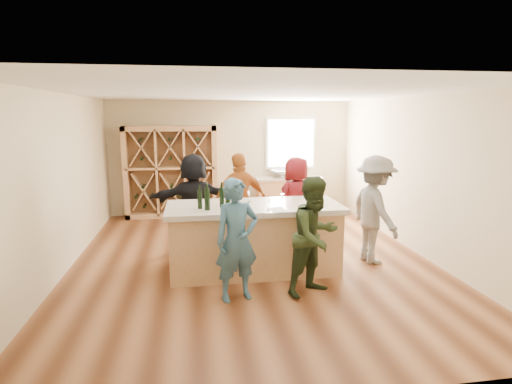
{
  "coord_description": "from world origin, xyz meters",
  "views": [
    {
      "loc": [
        -0.93,
        -6.48,
        2.46
      ],
      "look_at": [
        0.1,
        0.2,
        1.15
      ],
      "focal_mm": 28.0,
      "sensor_mm": 36.0,
      "label": 1
    }
  ],
  "objects": [
    {
      "name": "floor",
      "position": [
        0.0,
        0.0,
        -0.05
      ],
      "size": [
        6.0,
        7.0,
        0.1
      ],
      "primitive_type": "cube",
      "color": "brown",
      "rests_on": "ground"
    },
    {
      "name": "ceiling",
      "position": [
        0.0,
        0.0,
        2.85
      ],
      "size": [
        6.0,
        7.0,
        0.1
      ],
      "primitive_type": "cube",
      "color": "white",
      "rests_on": "ground"
    },
    {
      "name": "wall_back",
      "position": [
        0.0,
        3.55,
        1.4
      ],
      "size": [
        6.0,
        0.1,
        2.8
      ],
      "primitive_type": "cube",
      "color": "beige",
      "rests_on": "ground"
    },
    {
      "name": "wall_front",
      "position": [
        0.0,
        -3.55,
        1.4
      ],
      "size": [
        6.0,
        0.1,
        2.8
      ],
      "primitive_type": "cube",
      "color": "beige",
      "rests_on": "ground"
    },
    {
      "name": "wall_left",
      "position": [
        -3.05,
        0.0,
        1.4
      ],
      "size": [
        0.1,
        7.0,
        2.8
      ],
      "primitive_type": "cube",
      "color": "beige",
      "rests_on": "ground"
    },
    {
      "name": "wall_right",
      "position": [
        3.05,
        0.0,
        1.4
      ],
      "size": [
        0.1,
        7.0,
        2.8
      ],
      "primitive_type": "cube",
      "color": "beige",
      "rests_on": "ground"
    },
    {
      "name": "window_frame",
      "position": [
        1.5,
        3.47,
        1.75
      ],
      "size": [
        1.3,
        0.06,
        1.3
      ],
      "primitive_type": "cube",
      "color": "white",
      "rests_on": "wall_back"
    },
    {
      "name": "window_pane",
      "position": [
        1.5,
        3.44,
        1.75
      ],
      "size": [
        1.18,
        0.01,
        1.18
      ],
      "primitive_type": "cube",
      "color": "white",
      "rests_on": "wall_back"
    },
    {
      "name": "wine_rack",
      "position": [
        -1.5,
        3.27,
        1.1
      ],
      "size": [
        2.2,
        0.45,
        2.2
      ],
      "primitive_type": "cube",
      "color": "tan",
      "rests_on": "floor"
    },
    {
      "name": "back_counter_base",
      "position": [
        1.4,
        3.2,
        0.43
      ],
      "size": [
        1.6,
        0.58,
        0.86
      ],
      "primitive_type": "cube",
      "color": "tan",
      "rests_on": "floor"
    },
    {
      "name": "back_counter_top",
      "position": [
        1.4,
        3.2,
        0.89
      ],
      "size": [
        1.7,
        0.62,
        0.06
      ],
      "primitive_type": "cube",
      "color": "#BDAF9B",
      "rests_on": "back_counter_base"
    },
    {
      "name": "sink",
      "position": [
        1.2,
        3.2,
        1.01
      ],
      "size": [
        0.54,
        0.54,
        0.19
      ],
      "primitive_type": "imported",
      "color": "silver",
      "rests_on": "back_counter_top"
    },
    {
      "name": "faucet",
      "position": [
        1.2,
        3.38,
        1.07
      ],
      "size": [
        0.02,
        0.02,
        0.3
      ],
      "primitive_type": "cylinder",
      "color": "silver",
      "rests_on": "back_counter_top"
    },
    {
      "name": "tasting_counter_base",
      "position": [
        -0.03,
        -0.47,
        0.5
      ],
      "size": [
        2.6,
        1.0,
        1.0
      ],
      "primitive_type": "cube",
      "color": "tan",
      "rests_on": "floor"
    },
    {
      "name": "tasting_counter_top",
      "position": [
        -0.03,
        -0.47,
        1.04
      ],
      "size": [
        2.72,
        1.12,
        0.08
      ],
      "primitive_type": "cube",
      "color": "#BDAF9B",
      "rests_on": "tasting_counter_base"
    },
    {
      "name": "wine_bottle_a",
      "position": [
        -0.87,
        -0.61,
        1.22
      ],
      "size": [
        0.08,
        0.08,
        0.28
      ],
      "primitive_type": "cylinder",
      "rotation": [
        0.0,
        0.0,
        -0.24
      ],
      "color": "black",
      "rests_on": "tasting_counter_top"
    },
    {
      "name": "wine_bottle_b",
      "position": [
        -0.77,
        -0.71,
        1.24
      ],
      "size": [
        0.09,
        0.09,
        0.32
      ],
      "primitive_type": "cylinder",
      "rotation": [
        0.0,
        0.0,
        -0.08
      ],
      "color": "black",
      "rests_on": "tasting_counter_top"
    },
    {
      "name": "wine_bottle_c",
      "position": [
        -0.54,
        -0.55,
        1.23
      ],
      "size": [
        0.08,
        0.08,
        0.3
      ],
      "primitive_type": "cylinder",
      "rotation": [
        0.0,
        0.0,
        -0.16
      ],
      "color": "black",
      "rests_on": "tasting_counter_top"
    },
    {
      "name": "wine_bottle_d",
      "position": [
        -0.46,
        -0.68,
        1.24
      ],
      "size": [
        0.09,
        0.09,
        0.32
      ],
      "primitive_type": "cylinder",
      "rotation": [
        0.0,
        0.0,
        -0.2
      ],
      "color": "black",
      "rests_on": "tasting_counter_top"
    },
    {
      "name": "wine_bottle_e",
      "position": [
        -0.31,
        -0.57,
        1.24
      ],
      "size": [
        0.1,
        0.1,
        0.32
      ],
      "primitive_type": "cylinder",
      "rotation": [
        0.0,
        0.0,
        -0.36
      ],
      "color": "black",
      "rests_on": "tasting_counter_top"
    },
    {
      "name": "wine_glass_a",
      "position": [
        -0.34,
        -0.89,
        1.16
      ],
      "size": [
        0.08,
        0.08,
        0.17
      ],
      "primitive_type": "cone",
      "rotation": [
        0.0,
        0.0,
        -0.25
      ],
      "color": "white",
      "rests_on": "tasting_counter_top"
    },
    {
      "name": "wine_glass_b",
      "position": [
        0.12,
        -0.88,
        1.17
      ],
      "size": [
        0.08,
        0.08,
        0.18
      ],
      "primitive_type": "cone",
      "rotation": [
        0.0,
        0.0,
        0.28
      ],
      "color": "white",
      "rests_on": "tasting_counter_top"
    },
    {
      "name": "wine_glass_c",
      "position": [
        0.67,
        -0.97,
        1.18
      ],
      "size": [
        0.07,
        0.07,
        0.19
      ],
      "primitive_type": "cone",
      "rotation": [
        0.0,
        0.0,
        0.01
      ],
      "color": "white",
      "rests_on": "tasting_counter_top"
    },
    {
      "name": "wine_glass_d",
      "position": [
        0.39,
        -0.59,
        1.17
      ],
      "size": [
        0.09,
        0.09,
        0.18
      ],
      "primitive_type": "cone",
      "rotation": [
        0.0,
        0.0,
        -0.43
      ],
      "color": "white",
      "rests_on": "tasting_counter_top"
    },
    {
      "name": "wine_glass_e",
      "position": [
        0.88,
        -0.69,
        1.16
      ],
      "size": [
        0.08,
        0.08,
        0.17
      ],
      "primitive_type": "cone",
      "rotation": [
        0.0,
        0.0,
        -0.26
      ],
      "color": "white",
      "rests_on": "tasting_counter_top"
    },
    {
      "name": "tasting_menu_a",
      "position": [
        -0.44,
        -0.84,
        1.08
      ],
      "size": [
        0.25,
        0.31,
        0.0
      ],
      "primitive_type": "cube",
      "rotation": [
        0.0,
        0.0,
        0.23
      ],
      "color": "white",
      "rests_on": "tasting_counter_top"
    },
    {
      "name": "tasting_menu_b",
      "position": [
        0.26,
        -0.85,
        1.08
      ],
      "size": [
        0.29,
        0.36,
        0.0
      ],
      "primitive_type": "cube",
      "rotation": [
        0.0,
        0.0,
        0.18
      ],
      "color": "white",
      "rests_on": "tasting_counter_top"
    },
    {
      "name": "tasting_menu_c",
      "position": [
        0.85,
        -0.88,
        1.08
      ],
      "size": [
        0.24,
        0.32,
        0.0
      ],
      "primitive_type": "cube",
      "rotation": [
        0.0,
        0.0,
        0.08
      ],
      "color": "white",
      "rests_on": "tasting_counter_top"
    },
    {
      "name": "person_near_left",
      "position": [
        -0.41,
        -1.43,
        0.83
      ],
      "size": [
        0.7,
        0.58,
        1.66
      ],
      "primitive_type": "imported",
      "rotation": [
        0.0,
        0.0,
        0.26
      ],
      "color": "#335972",
      "rests_on": "floor"
    },
    {
      "name": "person_near_right",
      "position": [
        0.67,
        -1.42,
        0.83
      ],
      "size": [
        0.92,
        0.77,
        1.66
      ],
      "primitive_type": "imported",
      "rotation": [
        0.0,
        0.0,
        0.5
      ],
      "color": "#263319",
      "rests_on": "floor"
    },
    {
      "name": "person_server",
      "position": [
        2.01,
        -0.39,
        0.91
      ],
      "size": [
        0.67,
        1.22,
        1.81
      ],
      "primitive_type": "imported",
      "rotation": [
        0.0,
        0.0,
        1.68
      ],
      "color": "slate",
      "rests_on": "floor"
    },
    {
      "name": "person_far_mid",
      "position": [
        -0.12,
        0.7,
        0.89
      ],
      "size": [
        1.15,
        0.79,
        1.78
      ],
      "primitive_type": "imported",
      "rotation": [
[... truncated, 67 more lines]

